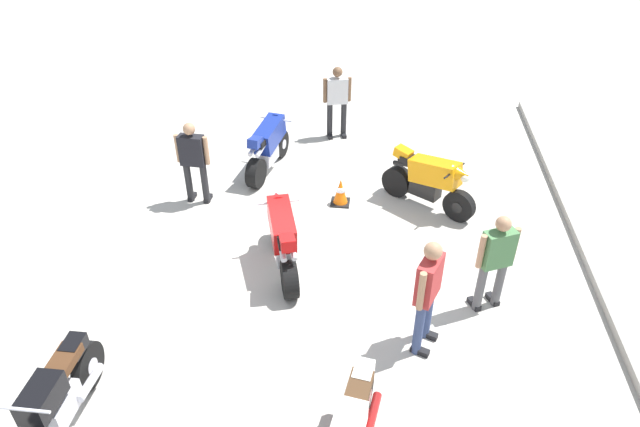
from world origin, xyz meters
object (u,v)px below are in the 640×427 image
at_px(motorcycle_black_cruiser, 56,403).
at_px(person_in_black_shirt, 193,158).
at_px(motorcycle_orange_sportbike, 429,180).
at_px(person_in_green_shirt, 496,258).
at_px(motorcycle_red_sportbike, 283,238).
at_px(person_in_red_shirt, 428,289).
at_px(person_in_white_shirt, 337,98).
at_px(motorcycle_blue_sportbike, 268,145).
at_px(traffic_cone, 341,192).

height_order(motorcycle_black_cruiser, person_in_black_shirt, person_in_black_shirt).
bearing_deg(motorcycle_black_cruiser, motorcycle_orange_sportbike, 140.34).
bearing_deg(person_in_green_shirt, motorcycle_red_sportbike, 54.61).
distance_m(person_in_black_shirt, person_in_red_shirt, 5.26).
height_order(person_in_black_shirt, person_in_white_shirt, person_in_white_shirt).
bearing_deg(motorcycle_black_cruiser, motorcycle_blue_sportbike, 169.15).
distance_m(motorcycle_black_cruiser, motorcycle_red_sportbike, 3.93).
bearing_deg(person_in_black_shirt, motorcycle_red_sportbike, -128.60).
bearing_deg(motorcycle_orange_sportbike, motorcycle_blue_sportbike, -163.90).
height_order(motorcycle_blue_sportbike, person_in_white_shirt, person_in_white_shirt).
xyz_separation_m(motorcycle_orange_sportbike, traffic_cone, (0.08, -1.65, -0.33)).
distance_m(motorcycle_black_cruiser, motorcycle_blue_sportbike, 6.59).
height_order(person_in_black_shirt, person_in_green_shirt, person_in_black_shirt).
relative_size(motorcycle_orange_sportbike, motorcycle_red_sportbike, 0.91).
distance_m(person_in_green_shirt, traffic_cone, 3.62).
bearing_deg(motorcycle_blue_sportbike, person_in_green_shirt, -121.09).
bearing_deg(motorcycle_black_cruiser, person_in_white_shirt, 163.11).
bearing_deg(person_in_black_shirt, traffic_cone, -81.58).
height_order(person_in_green_shirt, traffic_cone, person_in_green_shirt).
distance_m(person_in_black_shirt, person_in_white_shirt, 3.95).
bearing_deg(person_in_green_shirt, person_in_white_shirt, 1.56).
height_order(person_in_red_shirt, traffic_cone, person_in_red_shirt).
relative_size(person_in_black_shirt, traffic_cone, 3.13).
distance_m(motorcycle_red_sportbike, person_in_green_shirt, 3.26).
bearing_deg(motorcycle_red_sportbike, motorcycle_blue_sportbike, -2.44).
height_order(motorcycle_red_sportbike, traffic_cone, motorcycle_red_sportbike).
bearing_deg(traffic_cone, person_in_white_shirt, -172.76).
bearing_deg(motorcycle_orange_sportbike, person_in_black_shirt, -142.02).
height_order(motorcycle_orange_sportbike, person_in_green_shirt, person_in_green_shirt).
distance_m(motorcycle_black_cruiser, person_in_black_shirt, 5.14).
bearing_deg(person_in_white_shirt, person_in_red_shirt, 0.88).
bearing_deg(person_in_white_shirt, traffic_cone, -7.92).
xyz_separation_m(motorcycle_orange_sportbike, person_in_white_shirt, (-2.82, -2.02, 0.36)).
xyz_separation_m(motorcycle_black_cruiser, motorcycle_orange_sportbike, (-5.47, 4.43, 0.07)).
height_order(motorcycle_orange_sportbike, person_in_white_shirt, person_in_white_shirt).
relative_size(motorcycle_blue_sportbike, traffic_cone, 3.68).
bearing_deg(person_in_green_shirt, person_in_black_shirt, 40.35).
bearing_deg(motorcycle_blue_sportbike, motorcycle_orange_sportbike, -96.34).
xyz_separation_m(motorcycle_red_sportbike, person_in_green_shirt, (0.54, 3.19, 0.34)).
height_order(motorcycle_red_sportbike, person_in_green_shirt, person_in_green_shirt).
height_order(person_in_white_shirt, person_in_green_shirt, person_in_white_shirt).
relative_size(motorcycle_red_sportbike, traffic_cone, 3.61).
relative_size(motorcycle_red_sportbike, person_in_red_shirt, 1.09).
bearing_deg(person_in_black_shirt, person_in_green_shirt, -111.14).
bearing_deg(motorcycle_red_sportbike, person_in_red_shirt, -140.96).
relative_size(motorcycle_blue_sportbike, person_in_black_shirt, 1.18).
bearing_deg(motorcycle_orange_sportbike, person_in_red_shirt, -59.69).
distance_m(motorcycle_blue_sportbike, person_in_white_shirt, 2.22).
xyz_separation_m(motorcycle_black_cruiser, traffic_cone, (-5.39, 2.78, -0.26)).
bearing_deg(motorcycle_blue_sportbike, person_in_white_shirt, -23.71).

